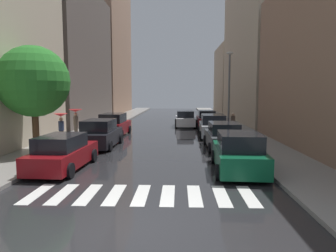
{
  "coord_description": "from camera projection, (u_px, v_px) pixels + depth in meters",
  "views": [
    {
      "loc": [
        1.26,
        -7.36,
        3.45
      ],
      "look_at": [
        0.45,
        15.49,
        0.97
      ],
      "focal_mm": 32.97,
      "sensor_mm": 36.0,
      "label": 1
    }
  ],
  "objects": [
    {
      "name": "ground_plane",
      "position": [
        167.0,
        127.0,
        31.58
      ],
      "size": [
        28.0,
        72.0,
        0.04
      ],
      "primitive_type": "cube",
      "color": "#242427"
    },
    {
      "name": "sidewalk_left",
      "position": [
        104.0,
        125.0,
        31.8
      ],
      "size": [
        3.0,
        72.0,
        0.15
      ],
      "primitive_type": "cube",
      "color": "gray",
      "rests_on": "ground"
    },
    {
      "name": "sidewalk_right",
      "position": [
        230.0,
        126.0,
        31.34
      ],
      "size": [
        3.0,
        72.0,
        0.15
      ],
      "primitive_type": "cube",
      "color": "gray",
      "rests_on": "ground"
    },
    {
      "name": "crosswalk_stripes",
      "position": [
        141.0,
        195.0,
        10.43
      ],
      "size": [
        7.65,
        2.2,
        0.01
      ],
      "color": "silver",
      "rests_on": "ground"
    },
    {
      "name": "building_left_mid",
      "position": [
        68.0,
        57.0,
        33.9
      ],
      "size": [
        6.0,
        16.54,
        14.74
      ],
      "primitive_type": "cube",
      "color": "#564C47",
      "rests_on": "ground"
    },
    {
      "name": "building_left_far",
      "position": [
        105.0,
        42.0,
        51.0
      ],
      "size": [
        6.0,
        17.14,
        23.54
      ],
      "primitive_type": "cube",
      "color": "#8C6B56",
      "rests_on": "ground"
    },
    {
      "name": "building_right_mid",
      "position": [
        262.0,
        42.0,
        36.09
      ],
      "size": [
        6.0,
        20.0,
        18.67
      ],
      "primitive_type": "cube",
      "color": "#B2A38C",
      "rests_on": "ground"
    },
    {
      "name": "building_right_far",
      "position": [
        235.0,
        80.0,
        53.34
      ],
      "size": [
        6.0,
        12.45,
        11.26
      ],
      "primitive_type": "cube",
      "color": "#B2A38C",
      "rests_on": "ground"
    },
    {
      "name": "parked_car_left_nearest",
      "position": [
        63.0,
        153.0,
        13.85
      ],
      "size": [
        2.14,
        4.64,
        1.58
      ],
      "rotation": [
        0.0,
        0.0,
        1.53
      ],
      "color": "maroon",
      "rests_on": "ground"
    },
    {
      "name": "parked_car_left_second",
      "position": [
        100.0,
        134.0,
        19.51
      ],
      "size": [
        2.22,
        4.55,
        1.77
      ],
      "rotation": [
        0.0,
        0.0,
        1.55
      ],
      "color": "black",
      "rests_on": "ground"
    },
    {
      "name": "parked_car_left_third",
      "position": [
        114.0,
        125.0,
        24.81
      ],
      "size": [
        2.25,
        4.57,
        1.8
      ],
      "rotation": [
        0.0,
        0.0,
        1.53
      ],
      "color": "maroon",
      "rests_on": "ground"
    },
    {
      "name": "parked_car_right_nearest",
      "position": [
        239.0,
        154.0,
        13.43
      ],
      "size": [
        2.33,
        4.56,
        1.73
      ],
      "rotation": [
        0.0,
        0.0,
        1.52
      ],
      "color": "#0C4C2D",
      "rests_on": "ground"
    },
    {
      "name": "parked_car_right_second",
      "position": [
        223.0,
        137.0,
        18.82
      ],
      "size": [
        2.12,
        4.62,
        1.65
      ],
      "rotation": [
        0.0,
        0.0,
        1.58
      ],
      "color": "#474C51",
      "rests_on": "ground"
    },
    {
      "name": "parked_car_right_third",
      "position": [
        213.0,
        126.0,
        24.07
      ],
      "size": [
        2.25,
        4.83,
        1.77
      ],
      "rotation": [
        0.0,
        0.0,
        1.55
      ],
      "color": "#B2B7BF",
      "rests_on": "ground"
    },
    {
      "name": "parked_car_right_fourth",
      "position": [
        206.0,
        119.0,
        30.59
      ],
      "size": [
        2.0,
        4.45,
        1.72
      ],
      "rotation": [
        0.0,
        0.0,
        1.56
      ],
      "color": "maroon",
      "rests_on": "ground"
    },
    {
      "name": "car_midroad",
      "position": [
        185.0,
        119.0,
        31.42
      ],
      "size": [
        2.13,
        4.6,
        1.63
      ],
      "rotation": [
        0.0,
        0.0,
        1.59
      ],
      "color": "silver",
      "rests_on": "ground"
    },
    {
      "name": "pedestrian_foreground",
      "position": [
        76.0,
        117.0,
        23.22
      ],
      "size": [
        1.02,
        1.02,
        2.05
      ],
      "rotation": [
        0.0,
        0.0,
        6.15
      ],
      "color": "brown",
      "rests_on": "sidewalk_left"
    },
    {
      "name": "pedestrian_by_kerb",
      "position": [
        61.0,
        122.0,
        20.59
      ],
      "size": [
        0.91,
        0.91,
        1.91
      ],
      "rotation": [
        0.0,
        0.0,
        0.05
      ],
      "color": "black",
      "rests_on": "sidewalk_left"
    },
    {
      "name": "pedestrian_far_side",
      "position": [
        233.0,
        123.0,
        25.07
      ],
      "size": [
        0.36,
        0.36,
        1.66
      ],
      "rotation": [
        0.0,
        0.0,
        4.59
      ],
      "color": "#38513D",
      "rests_on": "sidewalk_right"
    },
    {
      "name": "street_tree_left",
      "position": [
        34.0,
        82.0,
        16.77
      ],
      "size": [
        3.87,
        3.87,
        5.84
      ],
      "color": "#513823",
      "rests_on": "sidewalk_left"
    },
    {
      "name": "lamp_post_right",
      "position": [
        229.0,
        86.0,
        26.32
      ],
      "size": [
        0.6,
        0.28,
        6.75
      ],
      "color": "#595B60",
      "rests_on": "sidewalk_right"
    }
  ]
}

